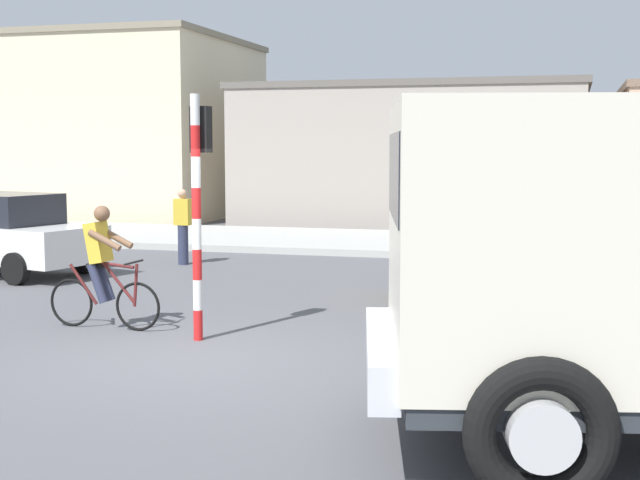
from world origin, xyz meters
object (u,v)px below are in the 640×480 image
car_white_mid (4,233)px  car_far_side (522,251)px  cyclist (103,267)px  pedestrian_near_kerb (183,225)px  traffic_light_pole (198,182)px

car_white_mid → car_far_side: 10.02m
cyclist → pedestrian_near_kerb: size_ratio=1.07×
cyclist → traffic_light_pole: bearing=-9.2°
cyclist → pedestrian_near_kerb: cyclist is taller
cyclist → car_white_mid: 6.19m
cyclist → traffic_light_pole: (1.57, -0.25, 1.20)m
car_white_mid → pedestrian_near_kerb: 3.61m
cyclist → car_white_mid: (-4.54, 4.21, -0.05)m
traffic_light_pole → pedestrian_near_kerb: bearing=116.1°
traffic_light_pole → car_white_mid: (-6.10, 4.46, -1.25)m
traffic_light_pole → car_far_side: (3.91, 4.16, -1.25)m
car_white_mid → pedestrian_near_kerb: bearing=39.2°
car_far_side → traffic_light_pole: bearing=-133.2°
cyclist → traffic_light_pole: 1.99m
traffic_light_pole → pedestrian_near_kerb: traffic_light_pole is taller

